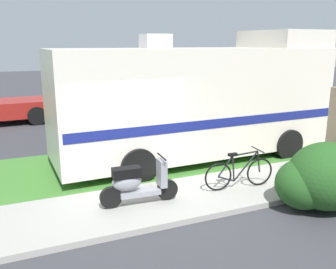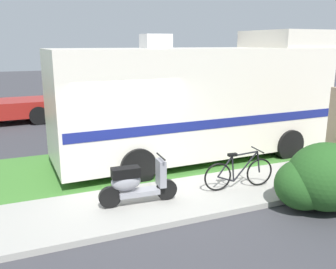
# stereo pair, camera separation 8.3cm
# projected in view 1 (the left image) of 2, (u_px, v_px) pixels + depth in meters

# --- Properties ---
(ground_plane) EXTENTS (80.00, 80.00, 0.00)m
(ground_plane) POSITION_uv_depth(u_px,v_px,m) (132.00, 187.00, 8.68)
(ground_plane) COLOR #38383D
(sidewalk) EXTENTS (24.00, 2.00, 0.12)m
(sidewalk) POSITION_uv_depth(u_px,v_px,m) (150.00, 204.00, 7.59)
(sidewalk) COLOR #9E9B93
(sidewalk) RESTS_ON ground
(grass_strip) EXTENTS (24.00, 3.40, 0.08)m
(grass_strip) POSITION_uv_depth(u_px,v_px,m) (115.00, 166.00, 10.00)
(grass_strip) COLOR #3D752D
(grass_strip) RESTS_ON ground
(motorhome_rv) EXTENTS (7.97, 2.79, 3.67)m
(motorhome_rv) POSITION_uv_depth(u_px,v_px,m) (198.00, 99.00, 10.40)
(motorhome_rv) COLOR silver
(motorhome_rv) RESTS_ON ground
(scooter) EXTENTS (1.63, 0.50, 0.97)m
(scooter) POSITION_uv_depth(u_px,v_px,m) (137.00, 183.00, 7.36)
(scooter) COLOR black
(scooter) RESTS_ON ground
(bicycle) EXTENTS (1.68, 0.52, 0.88)m
(bicycle) POSITION_uv_depth(u_px,v_px,m) (239.00, 172.00, 8.21)
(bicycle) COLOR black
(bicycle) RESTS_ON ground
(pickup_truck_near) EXTENTS (5.35, 2.23, 1.89)m
(pickup_truck_near) POSITION_uv_depth(u_px,v_px,m) (165.00, 100.00, 15.16)
(pickup_truck_near) COLOR #1E2328
(pickup_truck_near) RESTS_ON ground
(bush_by_porch) EXTENTS (1.93, 1.44, 1.36)m
(bush_by_porch) POSITION_uv_depth(u_px,v_px,m) (324.00, 180.00, 7.35)
(bush_by_porch) COLOR #23511E
(bush_by_porch) RESTS_ON ground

